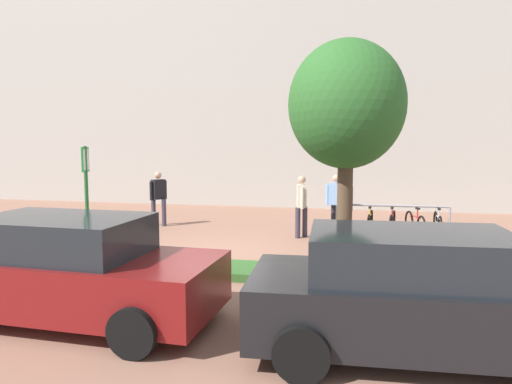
# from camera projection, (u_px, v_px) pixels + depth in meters

# --- Properties ---
(ground_plane) EXTENTS (60.00, 60.00, 0.00)m
(ground_plane) POSITION_uv_depth(u_px,v_px,m) (214.00, 253.00, 11.26)
(ground_plane) COLOR #936651
(building_facade) EXTENTS (28.00, 1.20, 10.00)m
(building_facade) POSITION_uv_depth(u_px,v_px,m) (278.00, 84.00, 19.35)
(building_facade) COLOR #B2ADA3
(building_facade) RESTS_ON ground
(planter_strip) EXTENTS (7.00, 1.10, 0.16)m
(planter_strip) POSITION_uv_depth(u_px,v_px,m) (197.00, 268.00, 9.60)
(planter_strip) COLOR #336028
(planter_strip) RESTS_ON ground
(tree_sidewalk) EXTENTS (2.11, 2.11, 4.46)m
(tree_sidewalk) POSITION_uv_depth(u_px,v_px,m) (347.00, 107.00, 8.50)
(tree_sidewalk) COLOR brown
(tree_sidewalk) RESTS_ON ground
(parking_sign_post) EXTENTS (0.10, 0.36, 2.55)m
(parking_sign_post) POSITION_uv_depth(u_px,v_px,m) (86.00, 188.00, 9.97)
(parking_sign_post) COLOR #2D7238
(parking_sign_post) RESTS_ON ground
(bike_at_sign) EXTENTS (1.67, 0.42, 0.86)m
(bike_at_sign) POSITION_uv_depth(u_px,v_px,m) (94.00, 248.00, 10.22)
(bike_at_sign) COLOR black
(bike_at_sign) RESTS_ON ground
(bike_rack_cluster) EXTENTS (3.21, 1.67, 0.83)m
(bike_rack_cluster) POSITION_uv_depth(u_px,v_px,m) (392.00, 221.00, 13.73)
(bike_rack_cluster) COLOR #99999E
(bike_rack_cluster) RESTS_ON ground
(bollard_steel) EXTENTS (0.16, 0.16, 0.90)m
(bollard_steel) POSITION_uv_depth(u_px,v_px,m) (340.00, 217.00, 13.77)
(bollard_steel) COLOR #ADADB2
(bollard_steel) RESTS_ON ground
(person_shirt_white) EXTENTS (0.61, 0.39, 1.72)m
(person_shirt_white) POSITION_uv_depth(u_px,v_px,m) (336.00, 200.00, 13.54)
(person_shirt_white) COLOR #2D2D38
(person_shirt_white) RESTS_ON ground
(person_suited_dark) EXTENTS (0.51, 0.52, 1.72)m
(person_suited_dark) POSITION_uv_depth(u_px,v_px,m) (158.00, 195.00, 14.87)
(person_suited_dark) COLOR #383342
(person_suited_dark) RESTS_ON ground
(person_casual_tan) EXTENTS (0.32, 0.60, 1.72)m
(person_casual_tan) POSITION_uv_depth(u_px,v_px,m) (302.00, 202.00, 13.02)
(person_casual_tan) COLOR #383342
(person_casual_tan) RESTS_ON ground
(person_suited_navy) EXTENTS (0.41, 0.54, 1.72)m
(person_suited_navy) POSITION_uv_depth(u_px,v_px,m) (345.00, 205.00, 12.47)
(person_suited_navy) COLOR black
(person_suited_navy) RESTS_ON ground
(car_maroon_wagon) EXTENTS (4.36, 2.13, 1.54)m
(car_maroon_wagon) POSITION_uv_depth(u_px,v_px,m) (70.00, 270.00, 6.94)
(car_maroon_wagon) COLOR maroon
(car_maroon_wagon) RESTS_ON ground
(car_black_suv) EXTENTS (4.40, 2.23, 1.54)m
(car_black_suv) POSITION_uv_depth(u_px,v_px,m) (422.00, 295.00, 5.78)
(car_black_suv) COLOR black
(car_black_suv) RESTS_ON ground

